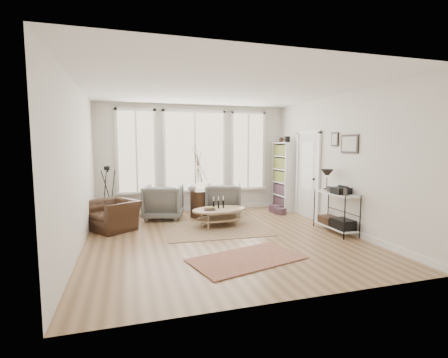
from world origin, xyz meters
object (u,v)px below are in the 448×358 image
object	(u,v)px
armchair_left	(164,202)
side_table	(199,182)
coffee_table	(219,213)
armchair_right	(224,199)
bookcase	(283,176)
low_shelf	(336,208)
accent_chair	(113,215)

from	to	relation	value
armchair_left	side_table	distance (m)	1.00
coffee_table	armchair_right	world-z (taller)	armchair_right
bookcase	coffee_table	bearing A→B (deg)	-149.34
armchair_left	bookcase	bearing A→B (deg)	-159.71
side_table	bookcase	bearing A→B (deg)	6.78
armchair_left	low_shelf	bearing A→B (deg)	161.81
coffee_table	armchair_right	size ratio (longest dim) A/B	1.49
armchair_right	bookcase	bearing A→B (deg)	-153.62
bookcase	coffee_table	distance (m)	2.72
bookcase	low_shelf	bearing A→B (deg)	-91.28
coffee_table	accent_chair	distance (m)	2.30
coffee_table	bookcase	bearing A→B (deg)	30.66
side_table	accent_chair	bearing A→B (deg)	-161.79
coffee_table	armchair_right	distance (m)	1.19
side_table	armchair_right	bearing A→B (deg)	4.52
bookcase	coffee_table	xyz separation A→B (m)	(-2.28, -1.35, -0.65)
low_shelf	armchair_right	bearing A→B (deg)	127.99
coffee_table	armchair_right	xyz separation A→B (m)	(0.44, 1.10, 0.11)
side_table	armchair_left	bearing A→B (deg)	176.64
armchair_left	coffee_table	bearing A→B (deg)	151.36
low_shelf	armchair_left	world-z (taller)	low_shelf
coffee_table	armchair_right	bearing A→B (deg)	68.17
bookcase	armchair_left	world-z (taller)	bookcase
armchair_right	accent_chair	xyz separation A→B (m)	(-2.72, -0.73, -0.10)
accent_chair	armchair_right	bearing A→B (deg)	69.24
side_table	accent_chair	xyz separation A→B (m)	(-2.04, -0.67, -0.58)
accent_chair	bookcase	bearing A→B (deg)	66.33
coffee_table	side_table	world-z (taller)	side_table
armchair_right	accent_chair	world-z (taller)	armchair_right
coffee_table	accent_chair	bearing A→B (deg)	170.54
armchair_left	side_table	world-z (taller)	side_table
low_shelf	side_table	bearing A→B (deg)	137.77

